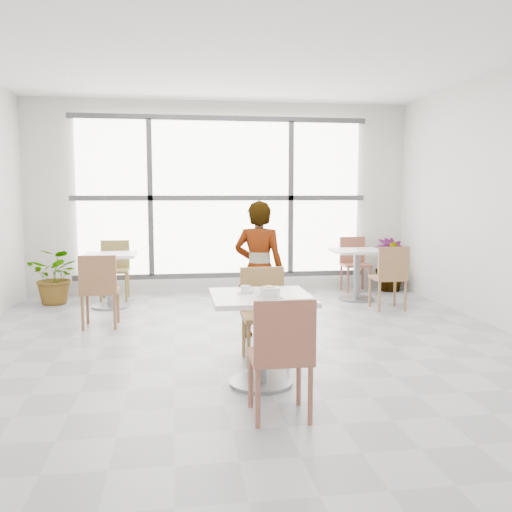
{
  "coord_description": "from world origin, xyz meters",
  "views": [
    {
      "loc": [
        -0.72,
        -5.26,
        1.56
      ],
      "look_at": [
        0.0,
        -0.3,
        1.0
      ],
      "focal_mm": 38.83,
      "sensor_mm": 36.0,
      "label": 1
    }
  ],
  "objects": [
    {
      "name": "chair_far",
      "position": [
        0.09,
        -0.21,
        0.5
      ],
      "size": [
        0.42,
        0.42,
        0.87
      ],
      "color": "#9D7643",
      "rests_on": "ground"
    },
    {
      "name": "person",
      "position": [
        0.16,
        0.58,
        0.75
      ],
      "size": [
        0.64,
        0.53,
        1.5
      ],
      "primitive_type": "imported",
      "rotation": [
        0.0,
        0.0,
        2.77
      ],
      "color": "black",
      "rests_on": "ground"
    },
    {
      "name": "coffee_cup",
      "position": [
        -0.16,
        -0.83,
        0.78
      ],
      "size": [
        0.16,
        0.13,
        0.07
      ],
      "color": "silver",
      "rests_on": "main_table"
    },
    {
      "name": "wall_back",
      "position": [
        0.0,
        3.5,
        1.5
      ],
      "size": [
        6.0,
        0.0,
        6.0
      ],
      "primitive_type": "plane",
      "rotation": [
        1.57,
        0.0,
        0.0
      ],
      "color": "silver",
      "rests_on": "ground"
    },
    {
      "name": "oatmeal_bowl",
      "position": [
        0.01,
        -1.02,
        0.79
      ],
      "size": [
        0.21,
        0.21,
        0.1
      ],
      "color": "silver",
      "rests_on": "main_table"
    },
    {
      "name": "bg_chair_right_far",
      "position": [
        2.13,
        3.28,
        0.5
      ],
      "size": [
        0.42,
        0.42,
        0.87
      ],
      "color": "#94533D",
      "rests_on": "ground"
    },
    {
      "name": "window",
      "position": [
        0.0,
        3.44,
        1.5
      ],
      "size": [
        4.6,
        0.07,
        2.52
      ],
      "color": "white",
      "rests_on": "ground"
    },
    {
      "name": "bg_table_left",
      "position": [
        -1.62,
        2.49,
        0.49
      ],
      "size": [
        0.7,
        0.7,
        0.75
      ],
      "color": "white",
      "rests_on": "ground"
    },
    {
      "name": "bg_table_right",
      "position": [
        1.91,
        2.51,
        0.49
      ],
      "size": [
        0.7,
        0.7,
        0.75
      ],
      "color": "silver",
      "rests_on": "ground"
    },
    {
      "name": "bg_chair_right_near",
      "position": [
        2.12,
        1.74,
        0.5
      ],
      "size": [
        0.42,
        0.42,
        0.87
      ],
      "rotation": [
        0.0,
        0.0,
        3.14
      ],
      "color": "olive",
      "rests_on": "ground"
    },
    {
      "name": "plant_right",
      "position": [
        2.7,
        3.2,
        0.43
      ],
      "size": [
        0.52,
        0.52,
        0.85
      ],
      "primitive_type": "imported",
      "rotation": [
        0.0,
        0.0,
        0.09
      ],
      "color": "#688C4F",
      "rests_on": "ground"
    },
    {
      "name": "ceiling",
      "position": [
        0.0,
        0.0,
        3.0
      ],
      "size": [
        7.0,
        7.0,
        0.0
      ],
      "primitive_type": "plane",
      "rotation": [
        3.14,
        0.0,
        0.0
      ],
      "color": "white",
      "rests_on": "ground"
    },
    {
      "name": "main_table",
      "position": [
        -0.05,
        -0.9,
        0.52
      ],
      "size": [
        0.8,
        0.8,
        0.75
      ],
      "color": "white",
      "rests_on": "ground"
    },
    {
      "name": "chair_near",
      "position": [
        -0.02,
        -1.64,
        0.5
      ],
      "size": [
        0.42,
        0.42,
        0.87
      ],
      "rotation": [
        0.0,
        0.0,
        3.14
      ],
      "color": "#9B5A47",
      "rests_on": "ground"
    },
    {
      "name": "bg_chair_left_near",
      "position": [
        -1.61,
        1.26,
        0.5
      ],
      "size": [
        0.42,
        0.42,
        0.87
      ],
      "rotation": [
        0.0,
        0.0,
        3.14
      ],
      "color": "brown",
      "rests_on": "ground"
    },
    {
      "name": "plant_left",
      "position": [
        -2.42,
        2.85,
        0.4
      ],
      "size": [
        0.87,
        0.8,
        0.8
      ],
      "primitive_type": "imported",
      "rotation": [
        0.0,
        0.0,
        -0.29
      ],
      "color": "#527E47",
      "rests_on": "ground"
    },
    {
      "name": "bg_chair_left_far",
      "position": [
        -1.63,
        3.15,
        0.5
      ],
      "size": [
        0.42,
        0.42,
        0.87
      ],
      "color": "olive",
      "rests_on": "ground"
    },
    {
      "name": "wall_front",
      "position": [
        0.0,
        -3.5,
        1.5
      ],
      "size": [
        6.0,
        0.0,
        6.0
      ],
      "primitive_type": "plane",
      "rotation": [
        -1.57,
        0.0,
        0.0
      ],
      "color": "silver",
      "rests_on": "ground"
    },
    {
      "name": "floor",
      "position": [
        0.0,
        0.0,
        0.0
      ],
      "size": [
        7.0,
        7.0,
        0.0
      ],
      "primitive_type": "plane",
      "color": "#9E9EA5",
      "rests_on": "ground"
    }
  ]
}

